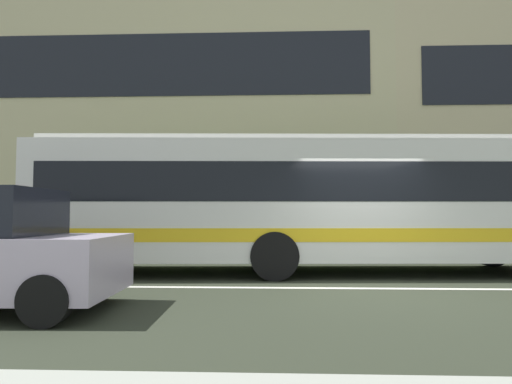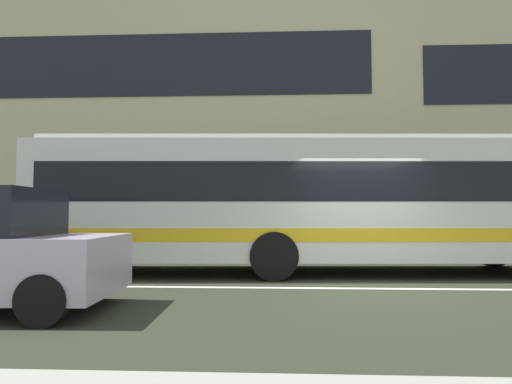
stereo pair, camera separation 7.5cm
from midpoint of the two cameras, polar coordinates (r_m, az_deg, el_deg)
The scene contains 5 objects.
ground_plane at distance 8.30m, azimuth 15.05°, elevation -12.26°, with size 160.00×160.00×0.00m, color #2B3023.
lane_centre_line at distance 8.30m, azimuth 15.05°, elevation -12.23°, with size 60.00×0.16×0.01m, color silver.
hedge_row_far at distance 13.51m, azimuth -1.81°, elevation -6.80°, with size 13.67×1.10×0.90m, color #32651B.
apartment_block_left at distance 23.77m, azimuth -16.53°, elevation 8.90°, with size 24.44×11.38×12.37m.
transit_bus at distance 10.12m, azimuth 6.16°, elevation -1.06°, with size 12.18×3.18×3.05m.
Camera 1 is at (-1.84, -7.99, 1.36)m, focal length 30.20 mm.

